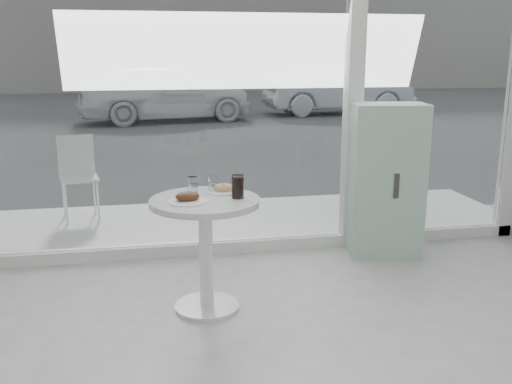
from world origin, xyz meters
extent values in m
cube|color=white|center=(0.00, 3.00, 0.05)|extent=(5.00, 0.12, 0.10)
cube|color=white|center=(0.90, 3.00, 1.50)|extent=(0.14, 0.14, 3.00)
cube|color=white|center=(-0.77, 3.00, 1.40)|extent=(3.21, 0.02, 2.60)
cube|color=white|center=(1.67, 3.00, 1.40)|extent=(1.41, 0.02, 2.60)
cylinder|color=white|center=(-0.50, 1.90, 0.01)|extent=(0.44, 0.44, 0.03)
cylinder|color=white|center=(-0.50, 1.90, 0.37)|extent=(0.09, 0.09, 0.70)
cylinder|color=white|center=(-0.50, 1.90, 0.75)|extent=(0.72, 0.72, 0.04)
cube|color=silver|center=(0.00, 3.80, 0.03)|extent=(5.60, 1.60, 0.05)
cube|color=#383838|center=(0.00, 16.00, 0.00)|extent=(40.00, 24.00, 0.00)
cube|color=#83A794|center=(1.12, 2.72, 0.64)|extent=(0.65, 0.49, 1.29)
cube|color=#333333|center=(1.12, 2.52, 0.64)|extent=(0.04, 0.03, 0.20)
cylinder|color=white|center=(-1.66, 3.97, 0.25)|extent=(0.02, 0.02, 0.40)
cylinder|color=white|center=(-1.36, 4.03, 0.25)|extent=(0.02, 0.02, 0.40)
cylinder|color=white|center=(-1.72, 4.27, 0.25)|extent=(0.02, 0.02, 0.40)
cylinder|color=white|center=(-1.42, 4.33, 0.25)|extent=(0.02, 0.02, 0.40)
cube|color=white|center=(-1.54, 4.15, 0.46)|extent=(0.42, 0.42, 0.03)
cube|color=white|center=(-1.57, 4.31, 0.68)|extent=(0.36, 0.09, 0.40)
imported|color=silver|center=(-0.36, 12.89, 0.73)|extent=(4.50, 2.43, 1.46)
imported|color=#A5A7AD|center=(4.48, 13.77, 0.68)|extent=(4.15, 1.51, 1.36)
cylinder|color=white|center=(-0.62, 1.83, 0.78)|extent=(0.25, 0.25, 0.01)
cube|color=white|center=(-0.60, 1.82, 0.79)|extent=(0.14, 0.14, 0.00)
ellipsoid|color=#35190E|center=(-0.62, 1.83, 0.81)|extent=(0.15, 0.12, 0.07)
ellipsoid|color=#35190E|center=(-0.58, 1.85, 0.81)|extent=(0.08, 0.07, 0.04)
cylinder|color=white|center=(-0.36, 2.05, 0.78)|extent=(0.22, 0.22, 0.01)
torus|color=tan|center=(-0.36, 2.05, 0.80)|extent=(0.13, 0.13, 0.04)
cylinder|color=white|center=(-0.56, 2.10, 0.82)|extent=(0.07, 0.07, 0.11)
cylinder|color=white|center=(-0.56, 2.10, 0.80)|extent=(0.05, 0.05, 0.06)
cylinder|color=white|center=(-0.42, 2.09, 0.82)|extent=(0.07, 0.07, 0.11)
cylinder|color=white|center=(-0.42, 2.09, 0.80)|extent=(0.06, 0.06, 0.06)
cylinder|color=white|center=(-0.29, 1.88, 0.85)|extent=(0.08, 0.08, 0.15)
cylinder|color=black|center=(-0.29, 1.88, 0.84)|extent=(0.07, 0.07, 0.14)
camera|label=1|loc=(-0.85, -1.67, 1.69)|focal=40.00mm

